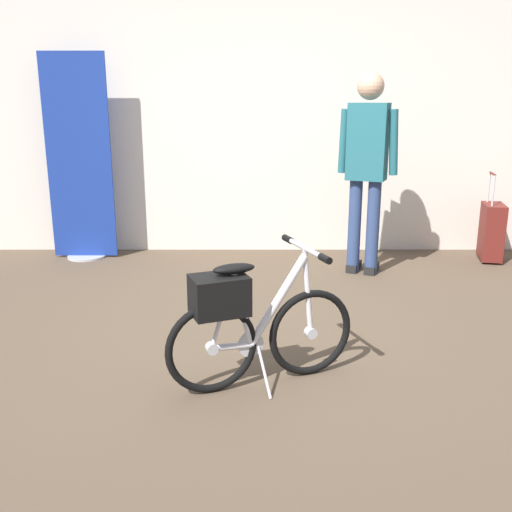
% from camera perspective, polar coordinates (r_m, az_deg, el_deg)
% --- Properties ---
extents(ground_plane, '(7.57, 7.57, 0.00)m').
position_cam_1_polar(ground_plane, '(3.52, -0.43, -9.46)').
color(ground_plane, brown).
extents(back_wall, '(7.57, 0.10, 2.94)m').
position_cam_1_polar(back_wall, '(5.70, -0.25, 15.23)').
color(back_wall, silver).
rests_on(back_wall, ground_plane).
extents(floor_banner_stand, '(0.60, 0.36, 1.90)m').
position_cam_1_polar(floor_banner_stand, '(5.64, -17.10, 8.35)').
color(floor_banner_stand, '#B7B7BC').
rests_on(floor_banner_stand, ground_plane).
extents(folding_bike_foreground, '(1.00, 0.57, 0.75)m').
position_cam_1_polar(folding_bike_foreground, '(2.98, -0.64, -6.47)').
color(folding_bike_foreground, black).
rests_on(folding_bike_foreground, ground_plane).
extents(visitor_near_wall, '(0.49, 0.36, 1.70)m').
position_cam_1_polar(visitor_near_wall, '(4.96, 11.02, 9.22)').
color(visitor_near_wall, navy).
rests_on(visitor_near_wall, ground_plane).
extents(rolling_suitcase, '(0.25, 0.39, 0.83)m').
position_cam_1_polar(rolling_suitcase, '(5.83, 22.45, 2.30)').
color(rolling_suitcase, maroon).
rests_on(rolling_suitcase, ground_plane).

